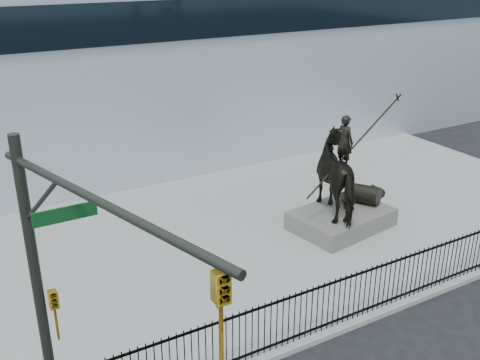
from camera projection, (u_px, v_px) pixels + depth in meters
plaza at (220, 243)px, 19.58m from camera, size 30.00×12.00×0.15m
building at (98, 60)px, 28.35m from camera, size 44.00×14.00×9.00m
picket_fence at (323, 307)px, 14.65m from camera, size 22.10×0.10×1.50m
statue_plinth at (341, 219)px, 20.48m from camera, size 3.80×2.88×0.65m
equestrian_statue at (346, 175)px, 19.88m from camera, size 4.43×3.07×3.79m
traffic_signal_left at (68, 325)px, 8.84m from camera, size 1.52×4.84×7.00m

